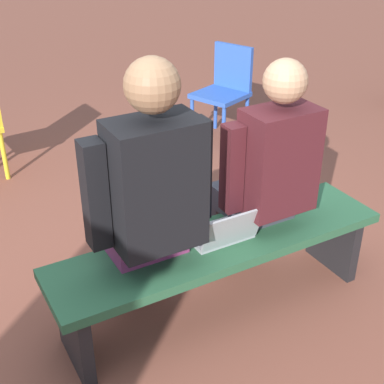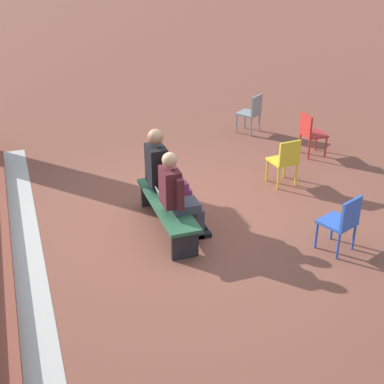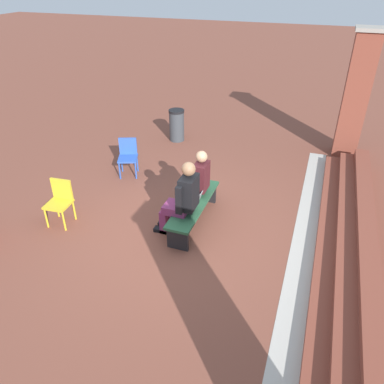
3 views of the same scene
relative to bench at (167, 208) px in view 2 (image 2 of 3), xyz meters
name	(u,v)px [view 2 (image 2 of 3)]	position (x,y,z in m)	size (l,w,h in m)	color
ground_plane	(175,215)	(0.36, -0.22, -0.35)	(60.00, 60.00, 0.00)	brown
concrete_strip	(28,253)	(0.00, 2.01, -0.35)	(7.81, 0.40, 0.01)	#B7B2A8
bench	(167,208)	(0.00, 0.00, 0.00)	(1.80, 0.44, 0.45)	#285638
person_student	(178,194)	(-0.30, -0.07, 0.36)	(0.54, 0.69, 1.35)	#383842
person_adult	(164,172)	(0.37, -0.07, 0.40)	(0.60, 0.76, 1.44)	#7F2D5B
laptop	(166,199)	(-0.01, 0.01, 0.15)	(0.32, 0.29, 0.21)	#9EA0A5
plastic_chair_near_bench_right	(252,111)	(3.30, -2.88, 0.13)	(0.59, 0.59, 0.84)	gray
plastic_chair_foreground	(342,221)	(-1.34, -2.06, 0.13)	(0.54, 0.54, 0.84)	#2D56B7
plastic_chair_mid_courtyard	(311,132)	(1.80, -3.42, 0.13)	(0.43, 0.43, 0.84)	red
plastic_chair_far_left	(285,159)	(0.77, -2.32, 0.13)	(0.46, 0.46, 0.84)	gold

